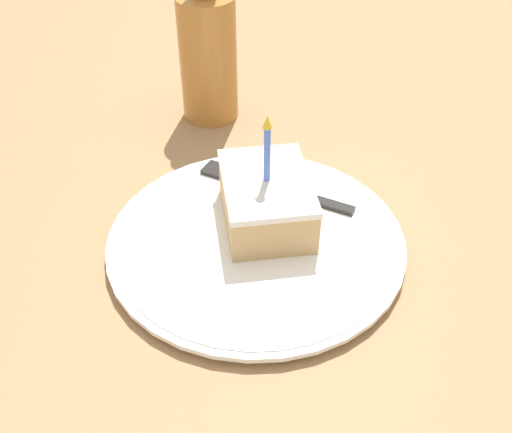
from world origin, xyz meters
TOP-DOWN VIEW (x-y plane):
  - ground_plane at (0.00, 0.00)m, footprint 2.40×2.40m
  - plate at (0.02, -0.01)m, footprint 0.29×0.29m
  - cake_slice at (0.03, 0.02)m, footprint 0.08×0.12m
  - fork at (0.04, 0.07)m, footprint 0.16×0.12m
  - bottle at (-0.00, 0.26)m, footprint 0.07×0.07m

SIDE VIEW (x-z plane):
  - ground_plane at x=0.00m, z-range -0.04..0.00m
  - plate at x=0.02m, z-range 0.00..0.01m
  - fork at x=0.04m, z-range 0.01..0.02m
  - cake_slice at x=0.03m, z-range -0.02..0.10m
  - bottle at x=0.00m, z-range -0.02..0.19m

